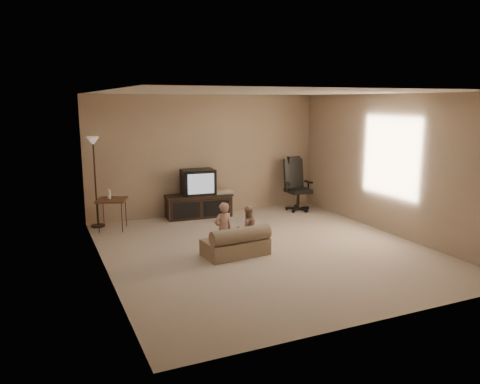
% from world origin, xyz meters
% --- Properties ---
extents(floor, '(5.50, 5.50, 0.00)m').
position_xyz_m(floor, '(0.00, 0.00, 0.00)').
color(floor, '#AFA08B').
rests_on(floor, ground).
extents(room_shell, '(5.50, 5.50, 5.50)m').
position_xyz_m(room_shell, '(0.00, 0.00, 1.52)').
color(room_shell, silver).
rests_on(room_shell, floor).
extents(tv_stand, '(1.41, 0.60, 0.99)m').
position_xyz_m(tv_stand, '(-0.27, 2.49, 0.41)').
color(tv_stand, black).
rests_on(tv_stand, floor).
extents(office_chair, '(0.57, 0.58, 1.18)m').
position_xyz_m(office_chair, '(1.89, 2.20, 0.42)').
color(office_chair, black).
rests_on(office_chair, floor).
extents(side_table, '(0.67, 0.67, 0.79)m').
position_xyz_m(side_table, '(-2.07, 2.22, 0.56)').
color(side_table, brown).
rests_on(side_table, floor).
extents(floor_lamp, '(0.27, 0.27, 1.72)m').
position_xyz_m(floor_lamp, '(-2.30, 2.55, 1.25)').
color(floor_lamp, '#322316').
rests_on(floor_lamp, floor).
extents(child_sofa, '(1.04, 0.65, 0.49)m').
position_xyz_m(child_sofa, '(-0.55, -0.11, 0.20)').
color(child_sofa, gray).
rests_on(child_sofa, floor).
extents(toddler_left, '(0.35, 0.28, 0.86)m').
position_xyz_m(toddler_left, '(-0.74, -0.04, 0.43)').
color(toddler_left, tan).
rests_on(toddler_left, floor).
extents(toddler_right, '(0.37, 0.21, 0.75)m').
position_xyz_m(toddler_right, '(-0.31, 0.01, 0.38)').
color(toddler_right, tan).
rests_on(toddler_right, floor).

